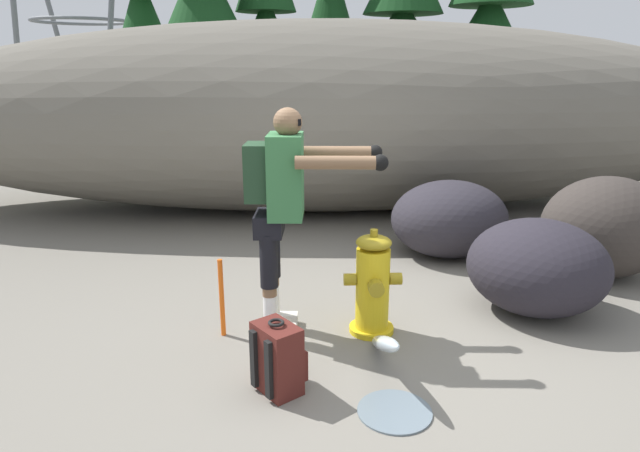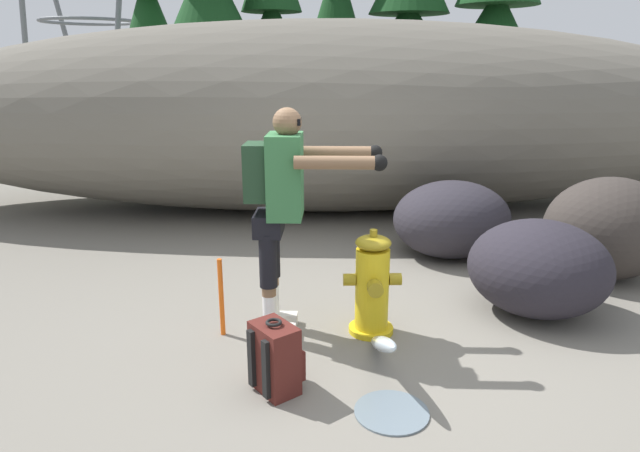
# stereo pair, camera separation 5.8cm
# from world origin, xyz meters

# --- Properties ---
(ground_plane) EXTENTS (56.00, 56.00, 0.04)m
(ground_plane) POSITION_xyz_m (0.00, 0.00, -0.02)
(ground_plane) COLOR slate
(dirt_embankment) EXTENTS (12.09, 3.20, 2.51)m
(dirt_embankment) POSITION_xyz_m (0.00, 3.77, 1.26)
(dirt_embankment) COLOR #666056
(dirt_embankment) RESTS_ON ground_plane
(fire_hydrant) EXTENTS (0.43, 0.38, 0.81)m
(fire_hydrant) POSITION_xyz_m (0.09, -0.04, 0.37)
(fire_hydrant) COLOR gold
(fire_hydrant) RESTS_ON ground_plane
(hydrant_water_jet) EXTENTS (0.44, 1.09, 0.50)m
(hydrant_water_jet) POSITION_xyz_m (0.09, -0.72, 0.18)
(hydrant_water_jet) COLOR silver
(hydrant_water_jet) RESTS_ON ground_plane
(utility_worker) EXTENTS (1.00, 0.57, 1.67)m
(utility_worker) POSITION_xyz_m (-0.55, 0.01, 1.05)
(utility_worker) COLOR beige
(utility_worker) RESTS_ON ground_plane
(spare_backpack) EXTENTS (0.36, 0.36, 0.47)m
(spare_backpack) POSITION_xyz_m (-0.59, -0.79, 0.22)
(spare_backpack) COLOR #511E19
(spare_backpack) RESTS_ON ground_plane
(boulder_large) EXTENTS (1.22, 1.00, 0.96)m
(boulder_large) POSITION_xyz_m (2.43, 1.01, 0.48)
(boulder_large) COLOR #37312D
(boulder_large) RESTS_ON ground_plane
(boulder_mid) EXTENTS (1.32, 1.12, 0.80)m
(boulder_mid) POSITION_xyz_m (1.13, 1.66, 0.40)
(boulder_mid) COLOR #2A282F
(boulder_mid) RESTS_ON ground_plane
(boulder_small) EXTENTS (1.40, 1.34, 0.77)m
(boulder_small) POSITION_xyz_m (1.46, 0.26, 0.39)
(boulder_small) COLOR #25222A
(boulder_small) RESTS_ON ground_plane
(pine_tree_far_left) EXTENTS (2.04, 2.04, 6.05)m
(pine_tree_far_left) POSITION_xyz_m (-4.13, 10.58, 3.22)
(pine_tree_far_left) COLOR #47331E
(pine_tree_far_left) RESTS_ON ground_plane
(pine_tree_center) EXTENTS (2.01, 2.01, 4.91)m
(pine_tree_center) POSITION_xyz_m (-1.06, 8.85, 2.69)
(pine_tree_center) COLOR #47331E
(pine_tree_center) RESTS_ON ground_plane
(pine_tree_far_right) EXTENTS (2.86, 2.86, 4.87)m
(pine_tree_far_right) POSITION_xyz_m (2.04, 9.65, 2.73)
(pine_tree_far_right) COLOR #47331E
(pine_tree_far_right) RESTS_ON ground_plane
(pine_tree_ridge_end) EXTENTS (2.82, 2.82, 5.30)m
(pine_tree_ridge_end) POSITION_xyz_m (3.90, 9.11, 2.83)
(pine_tree_ridge_end) COLOR #47331E
(pine_tree_ridge_end) RESTS_ON ground_plane
(survey_stake) EXTENTS (0.04, 0.04, 0.60)m
(survey_stake) POSITION_xyz_m (-1.02, -0.05, 0.30)
(survey_stake) COLOR #E55914
(survey_stake) RESTS_ON ground_plane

